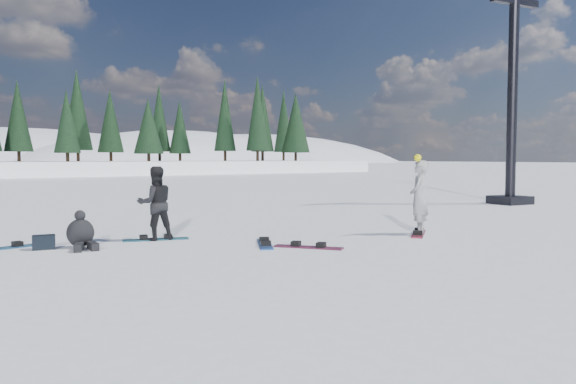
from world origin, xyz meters
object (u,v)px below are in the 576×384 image
object	(u,v)px
lift_tower	(512,116)
gear_bag	(44,242)
snowboard_loose_a	(265,244)
snowboard_loose_c	(4,248)
seated_rider	(81,233)
snowboarder_man	(155,203)
snowboard_loose_b	(308,247)
snowboarder_woman	(419,197)

from	to	relation	value
lift_tower	gear_bag	world-z (taller)	lift_tower
snowboard_loose_a	snowboard_loose_c	bearing A→B (deg)	89.84
seated_rider	snowboarder_man	bearing A→B (deg)	17.85
snowboarder_man	snowboard_loose_b	distance (m)	3.81
snowboard_loose_b	snowboarder_man	bearing A→B (deg)	-179.76
snowboard_loose_b	snowboard_loose_c	bearing A→B (deg)	-160.79
snowboard_loose_c	snowboarder_woman	bearing A→B (deg)	-31.74
snowboard_loose_b	snowboarder_woman	bearing A→B (deg)	54.47
gear_bag	snowboard_loose_c	world-z (taller)	gear_bag
gear_bag	snowboard_loose_c	distance (m)	0.89
gear_bag	snowboard_loose_a	bearing A→B (deg)	-26.87
lift_tower	snowboard_loose_a	bearing A→B (deg)	-158.22
lift_tower	snowboard_loose_a	xyz separation A→B (m)	(-14.25, -3.53, -3.64)
snowboarder_woman	snowboarder_man	bearing A→B (deg)	-59.99
snowboarder_man	seated_rider	size ratio (longest dim) A/B	1.71
snowboarder_woman	snowboard_loose_b	world-z (taller)	snowboarder_woman
seated_rider	snowboard_loose_c	bearing A→B (deg)	162.89
lift_tower	snowboarder_man	distance (m)	16.29
snowboard_loose_b	snowboard_loose_c	size ratio (longest dim) A/B	1.00
snowboard_loose_a	snowboarder_woman	bearing A→B (deg)	-72.18
snowboarder_man	lift_tower	bearing A→B (deg)	-167.47
gear_bag	snowboard_loose_b	distance (m)	5.60
snowboard_loose_a	snowboarder_man	bearing A→B (deg)	68.76
snowboarder_woman	snowboard_loose_a	xyz separation A→B (m)	(-4.09, 0.76, -0.93)
lift_tower	snowboarder_woman	world-z (taller)	lift_tower
snowboarder_woman	gear_bag	size ratio (longest dim) A/B	4.49
snowboard_loose_b	gear_bag	bearing A→B (deg)	-160.16
gear_bag	snowboarder_woman	bearing A→B (deg)	-19.17
seated_rider	gear_bag	size ratio (longest dim) A/B	2.24
snowboarder_woman	snowboard_loose_b	distance (m)	3.67
snowboarder_man	snowboard_loose_c	bearing A→B (deg)	-3.70
gear_bag	lift_tower	bearing A→B (deg)	4.39
snowboarder_woman	seated_rider	size ratio (longest dim) A/B	2.00
gear_bag	snowboarder_man	bearing A→B (deg)	-1.77
snowboarder_man	gear_bag	bearing A→B (deg)	5.43
snowboard_loose_c	seated_rider	bearing A→B (deg)	-40.13
lift_tower	snowboard_loose_a	world-z (taller)	lift_tower
snowboarder_woman	gear_bag	world-z (taller)	snowboarder_woman
snowboarder_woman	snowboarder_man	size ratio (longest dim) A/B	1.17
snowboard_loose_b	snowboard_loose_a	xyz separation A→B (m)	(-0.54, 0.89, 0.00)
lift_tower	snowboard_loose_a	distance (m)	15.12
snowboarder_man	snowboard_loose_a	size ratio (longest dim) A/B	1.15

